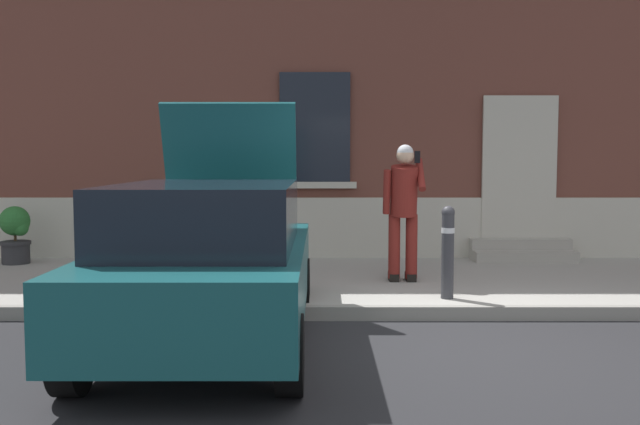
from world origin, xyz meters
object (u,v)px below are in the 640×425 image
at_px(bollard_near_person, 446,249).
at_px(bollard_far_left, 102,249).
at_px(planter_charcoal, 13,233).
at_px(person_on_phone, 402,204).
at_px(planter_cream, 155,233).
at_px(hatchback_car_teal, 208,259).

distance_m(bollard_near_person, bollard_far_left, 3.85).
bearing_deg(planter_charcoal, person_on_phone, -15.55).
xyz_separation_m(person_on_phone, planter_cream, (-3.50, 1.65, -0.54)).
bearing_deg(hatchback_car_teal, bollard_near_person, 29.88).
bearing_deg(bollard_far_left, person_on_phone, 16.58).
bearing_deg(planter_cream, planter_charcoal, -177.50).
distance_m(bollard_near_person, planter_charcoal, 6.51).
bearing_deg(planter_charcoal, bollard_near_person, -23.46).
distance_m(hatchback_car_teal, bollard_near_person, 2.82).
bearing_deg(bollard_near_person, person_on_phone, 109.91).
height_order(person_on_phone, planter_charcoal, person_on_phone).
xyz_separation_m(bollard_far_left, planter_cream, (-0.03, 2.68, -0.11)).
distance_m(planter_charcoal, planter_cream, 2.09).
relative_size(bollard_far_left, person_on_phone, 0.60).
height_order(bollard_near_person, planter_cream, bollard_near_person).
height_order(person_on_phone, planter_cream, person_on_phone).
distance_m(person_on_phone, planter_charcoal, 5.83).
bearing_deg(bollard_near_person, planter_cream, 145.33).
relative_size(hatchback_car_teal, planter_charcoal, 4.73).
xyz_separation_m(planter_charcoal, planter_cream, (2.09, 0.09, 0.00)).
bearing_deg(planter_cream, bollard_far_left, -89.40).
bearing_deg(planter_charcoal, hatchback_car_teal, -48.59).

